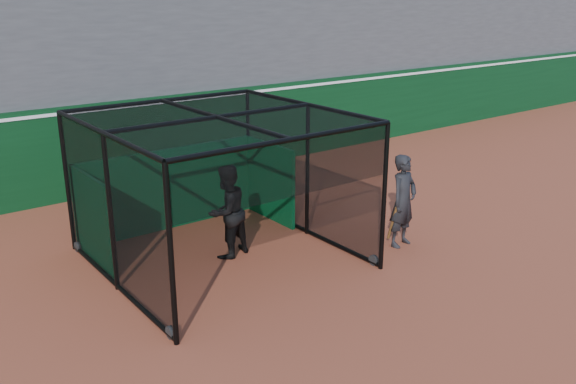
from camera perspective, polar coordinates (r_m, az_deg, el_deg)
ground at (r=11.55m, az=5.75°, el=-9.18°), size 120.00×120.00×0.00m
outfield_wall at (r=17.89m, az=-12.99°, el=4.79°), size 50.00×0.50×2.50m
grandstand at (r=20.95m, az=-18.12°, el=15.11°), size 50.00×7.85×8.95m
batting_cage at (r=12.36m, az=-6.46°, el=0.16°), size 4.65×4.82×2.99m
batter at (r=12.63m, az=-5.73°, el=-1.83°), size 1.12×0.97×1.98m
on_deck_player at (r=13.34m, az=10.73°, el=-0.83°), size 0.81×0.60×2.04m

